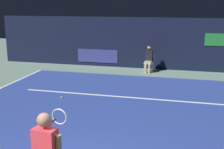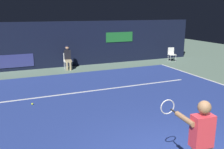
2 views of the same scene
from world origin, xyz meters
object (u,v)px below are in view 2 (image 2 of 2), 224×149
Objects in this scene: line_judge_on_chair at (68,57)px; tennis_ball at (32,104)px; tennis_player at (200,142)px; courtside_chair_near at (172,53)px.

tennis_ball is at bearing -116.19° from line_judge_on_chair.
line_judge_on_chair is 5.58m from tennis_ball.
tennis_ball is at bearing 111.71° from tennis_player.
line_judge_on_chair is 19.41× the size of tennis_ball.
tennis_player is 1.31× the size of line_judge_on_chair.
courtside_chair_near reaches higher than tennis_ball.
courtside_chair_near is at bearing 55.93° from tennis_player.
courtside_chair_near is (6.76, -0.24, -0.18)m from line_judge_on_chair.
courtside_chair_near is (6.98, 10.32, -0.49)m from tennis_player.
line_judge_on_chair is 1.50× the size of courtside_chair_near.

